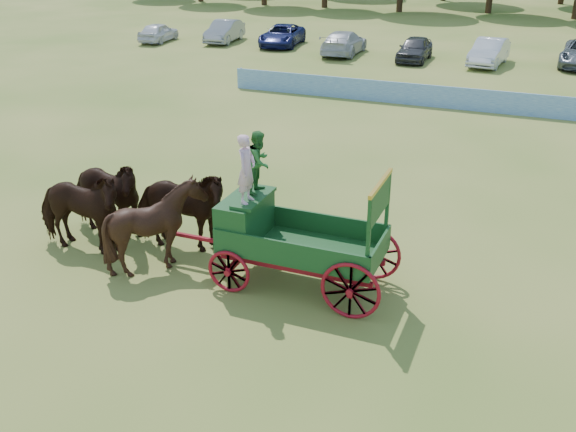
{
  "coord_description": "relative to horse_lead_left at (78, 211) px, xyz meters",
  "views": [
    {
      "loc": [
        1.42,
        -12.74,
        8.06
      ],
      "look_at": [
        -4.16,
        0.97,
        1.3
      ],
      "focal_mm": 40.0,
      "sensor_mm": 36.0,
      "label": 1
    }
  ],
  "objects": [
    {
      "name": "horse_lead_left",
      "position": [
        0.0,
        0.0,
        0.0
      ],
      "size": [
        2.89,
        1.51,
        2.35
      ],
      "primitive_type": "imported",
      "rotation": [
        0.0,
        0.0,
        1.66
      ],
      "color": "black",
      "rests_on": "ground"
    },
    {
      "name": "horse_lead_right",
      "position": [
        0.0,
        1.1,
        0.0
      ],
      "size": [
        2.9,
        1.55,
        2.35
      ],
      "primitive_type": "imported",
      "rotation": [
        0.0,
        0.0,
        1.47
      ],
      "color": "black",
      "rests_on": "ground"
    },
    {
      "name": "parked_cars",
      "position": [
        11.7,
        30.42,
        -0.41
      ],
      "size": [
        57.02,
        8.0,
        1.64
      ],
      "color": "silver",
      "rests_on": "ground"
    },
    {
      "name": "horse_wheel_left",
      "position": [
        2.4,
        0.0,
        0.0
      ],
      "size": [
        2.32,
        2.11,
        2.36
      ],
      "primitive_type": "imported",
      "rotation": [
        0.0,
        0.0,
        1.67
      ],
      "color": "black",
      "rests_on": "ground"
    },
    {
      "name": "sponsor_banner",
      "position": [
        8.48,
        18.58,
        -0.65
      ],
      "size": [
        26.0,
        0.08,
        1.05
      ],
      "primitive_type": "cube",
      "color": "#1F5EAB",
      "rests_on": "ground"
    },
    {
      "name": "farm_dray",
      "position": [
        5.36,
        0.57,
        0.46
      ],
      "size": [
        6.0,
        2.0,
        3.78
      ],
      "color": "maroon",
      "rests_on": "ground"
    },
    {
      "name": "horse_wheel_right",
      "position": [
        2.4,
        1.1,
        0.0
      ],
      "size": [
        2.92,
        1.59,
        2.35
      ],
      "primitive_type": "imported",
      "rotation": [
        0.0,
        0.0,
        1.69
      ],
      "color": "black",
      "rests_on": "ground"
    },
    {
      "name": "ground",
      "position": [
        9.48,
        0.58,
        -1.18
      ],
      "size": [
        160.0,
        160.0,
        0.0
      ],
      "primitive_type": "plane",
      "color": "#9D9147",
      "rests_on": "ground"
    }
  ]
}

